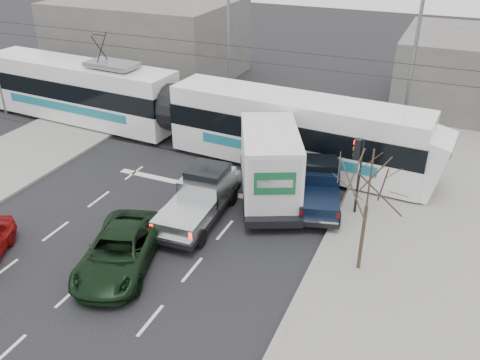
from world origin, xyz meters
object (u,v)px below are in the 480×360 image
at_px(traffic_signal, 358,160).
at_px(street_lamp_far, 226,38).
at_px(green_car, 120,251).
at_px(bare_tree, 369,185).
at_px(navy_pickup, 320,186).
at_px(street_lamp_near, 409,65).
at_px(box_truck, 269,163).
at_px(tram, 176,109).
at_px(silver_pickup, 201,196).

height_order(traffic_signal, street_lamp_far, street_lamp_far).
xyz_separation_m(traffic_signal, street_lamp_far, (-10.66, 9.50, 2.37)).
bearing_deg(traffic_signal, green_car, -134.87).
xyz_separation_m(bare_tree, navy_pickup, (-2.75, 4.26, -2.80)).
relative_size(street_lamp_near, box_truck, 1.18).
distance_m(tram, green_car, 12.23).
bearing_deg(navy_pickup, traffic_signal, -24.16).
xyz_separation_m(tram, box_truck, (7.29, -3.97, -0.27)).
distance_m(bare_tree, green_car, 9.68).
bearing_deg(traffic_signal, navy_pickup, 170.92).
bearing_deg(navy_pickup, box_truck, 168.96).
distance_m(bare_tree, navy_pickup, 5.79).
relative_size(bare_tree, silver_pickup, 0.86).
bearing_deg(street_lamp_far, tram, -97.92).
relative_size(street_lamp_near, navy_pickup, 1.78).
bearing_deg(tram, street_lamp_near, 19.39).
bearing_deg(green_car, box_truck, 49.85).
xyz_separation_m(traffic_signal, street_lamp_near, (0.84, 7.50, 2.37)).
relative_size(bare_tree, box_truck, 0.66).
relative_size(traffic_signal, green_car, 0.67).
distance_m(box_truck, navy_pickup, 2.63).
xyz_separation_m(street_lamp_far, navy_pickup, (9.03, -9.24, -4.12)).
bearing_deg(green_car, bare_tree, 5.31).
relative_size(box_truck, green_car, 1.42).
bearing_deg(bare_tree, street_lamp_far, 131.12).
distance_m(street_lamp_near, green_car, 17.60).
height_order(bare_tree, navy_pickup, bare_tree).
relative_size(bare_tree, navy_pickup, 0.99).
xyz_separation_m(bare_tree, street_lamp_near, (-0.29, 11.50, 1.32)).
xyz_separation_m(street_lamp_near, box_truck, (-4.97, -7.42, -3.33)).
distance_m(street_lamp_near, street_lamp_far, 11.67).
distance_m(street_lamp_far, green_car, 17.79).
bearing_deg(silver_pickup, tram, 123.87).
bearing_deg(bare_tree, green_car, -158.07).
relative_size(traffic_signal, tram, 0.13).
distance_m(tram, navy_pickup, 10.55).
bearing_deg(green_car, traffic_signal, 28.51).
height_order(street_lamp_far, box_truck, street_lamp_far).
xyz_separation_m(street_lamp_far, box_truck, (6.53, -9.42, -3.33)).
distance_m(silver_pickup, navy_pickup, 5.53).
relative_size(silver_pickup, navy_pickup, 1.16).
bearing_deg(street_lamp_far, traffic_signal, -41.72).
distance_m(street_lamp_far, box_truck, 11.94).
height_order(street_lamp_far, navy_pickup, street_lamp_far).
height_order(street_lamp_near, box_truck, street_lamp_near).
bearing_deg(silver_pickup, traffic_signal, 21.33).
height_order(bare_tree, box_truck, bare_tree).
bearing_deg(silver_pickup, navy_pickup, 30.81).
relative_size(traffic_signal, navy_pickup, 0.71).
bearing_deg(bare_tree, silver_pickup, 171.00).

